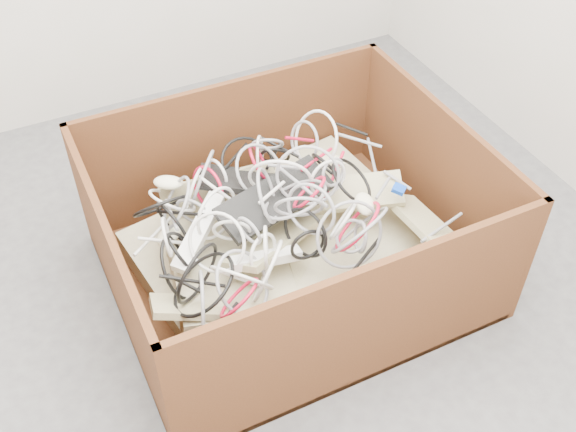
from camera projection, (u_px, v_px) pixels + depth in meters
name	position (u px, v px, depth m)	size (l,w,h in m)	color
ground	(262.00, 295.00, 2.59)	(3.00, 3.00, 0.00)	#48484A
cardboard_box	(286.00, 252.00, 2.56)	(1.30, 1.08, 0.60)	#412110
keyboard_pile	(290.00, 222.00, 2.49)	(1.13, 0.87, 0.35)	tan
mice_scatter	(292.00, 221.00, 2.40)	(0.88, 0.74, 0.21)	beige
power_strip_left	(198.00, 232.00, 2.35)	(0.31, 0.06, 0.04)	white
power_strip_right	(266.00, 258.00, 2.28)	(0.25, 0.05, 0.04)	white
vga_plug	(399.00, 189.00, 2.48)	(0.04, 0.04, 0.02)	#0C3DC2
cable_tangle	(259.00, 215.00, 2.34)	(1.14, 0.82, 0.47)	silver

